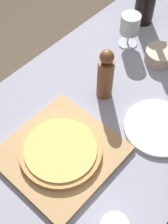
{
  "coord_description": "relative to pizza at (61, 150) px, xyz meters",
  "views": [
    {
      "loc": [
        0.39,
        -0.55,
        1.63
      ],
      "look_at": [
        -0.02,
        -0.1,
        0.78
      ],
      "focal_mm": 50.0,
      "sensor_mm": 36.0,
      "label": 1
    }
  ],
  "objects": [
    {
      "name": "small_bowl",
      "position": [
        -0.01,
        0.57,
        -0.0
      ],
      "size": [
        0.12,
        0.12,
        0.05
      ],
      "color": "beige",
      "rests_on": "dining_table"
    },
    {
      "name": "pepper_mill",
      "position": [
        -0.06,
        0.29,
        0.07
      ],
      "size": [
        0.06,
        0.06,
        0.21
      ],
      "color": "brown",
      "rests_on": "dining_table"
    },
    {
      "name": "ground_plane",
      "position": [
        -0.01,
        0.24,
        -0.75
      ],
      "size": [
        12.0,
        12.0,
        0.0
      ],
      "primitive_type": "plane",
      "color": "brown"
    },
    {
      "name": "cutting_board",
      "position": [
        0.0,
        0.0,
        -0.02
      ],
      "size": [
        0.33,
        0.35,
        0.02
      ],
      "color": "tan",
      "rests_on": "dining_table"
    },
    {
      "name": "pizza",
      "position": [
        0.0,
        0.0,
        0.0
      ],
      "size": [
        0.26,
        0.26,
        0.02
      ],
      "color": "tan",
      "rests_on": "cutting_board"
    },
    {
      "name": "dining_table",
      "position": [
        -0.01,
        0.24,
        -0.12
      ],
      "size": [
        0.77,
        1.59,
        0.72
      ],
      "color": "#9393A8",
      "rests_on": "ground_plane"
    },
    {
      "name": "wine_glass",
      "position": [
        -0.16,
        0.57,
        0.07
      ],
      "size": [
        0.08,
        0.08,
        0.14
      ],
      "color": "silver",
      "rests_on": "dining_table"
    },
    {
      "name": "dinner_plate",
      "position": [
        0.18,
        0.3,
        -0.02
      ],
      "size": [
        0.23,
        0.23,
        0.01
      ],
      "color": "white",
      "rests_on": "dining_table"
    }
  ]
}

